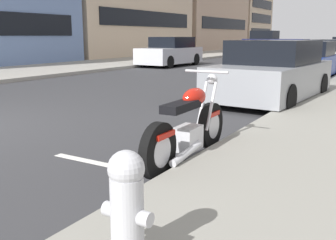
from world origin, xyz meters
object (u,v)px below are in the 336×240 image
(parked_car_mid_block, at_px, (307,61))
(fire_hydrant, at_px, (127,202))
(car_opposite_curb, at_px, (171,52))
(parked_motorcycle, at_px, (189,128))
(parked_car_across_street, at_px, (333,55))
(crossing_truck, at_px, (273,43))
(parked_car_behind_motorcycle, at_px, (272,73))

(parked_car_mid_block, xyz_separation_m, fire_hydrant, (-13.43, -1.62, -0.12))
(car_opposite_curb, bearing_deg, parked_motorcycle, 31.93)
(car_opposite_curb, distance_m, fire_hydrant, 18.62)
(parked_car_across_street, bearing_deg, parked_car_mid_block, -177.58)
(parked_motorcycle, xyz_separation_m, fire_hydrant, (-2.38, -0.80, 0.10))
(parked_car_across_street, distance_m, crossing_truck, 15.61)
(parked_car_behind_motorcycle, height_order, parked_car_across_street, parked_car_behind_motorcycle)
(parked_motorcycle, height_order, fire_hydrant, parked_motorcycle)
(parked_car_across_street, height_order, car_opposite_curb, car_opposite_curb)
(parked_motorcycle, height_order, parked_car_behind_motorcycle, parked_car_behind_motorcycle)
(parked_car_mid_block, bearing_deg, fire_hydrant, -172.27)
(parked_car_across_street, xyz_separation_m, crossing_truck, (13.97, 6.97, 0.28))
(parked_motorcycle, relative_size, parked_car_behind_motorcycle, 0.50)
(crossing_truck, relative_size, fire_hydrant, 7.56)
(car_opposite_curb, bearing_deg, parked_car_mid_block, 70.49)
(parked_car_behind_motorcycle, relative_size, fire_hydrant, 5.72)
(parked_car_mid_block, distance_m, fire_hydrant, 13.53)
(parked_car_across_street, xyz_separation_m, car_opposite_curb, (-2.62, 7.66, 0.06))
(car_opposite_curb, xyz_separation_m, fire_hydrant, (-16.22, -9.14, -0.18))
(parked_motorcycle, height_order, parked_car_mid_block, parked_car_mid_block)
(parked_motorcycle, height_order, crossing_truck, crossing_truck)
(car_opposite_curb, relative_size, fire_hydrant, 5.74)
(parked_car_mid_block, relative_size, parked_car_across_street, 0.96)
(parked_car_mid_block, distance_m, car_opposite_curb, 8.01)
(parked_car_mid_block, xyz_separation_m, crossing_truck, (19.38, 6.82, 0.28))
(parked_car_behind_motorcycle, xyz_separation_m, car_opposite_curb, (8.60, 7.89, 0.01))
(parked_motorcycle, distance_m, car_opposite_curb, 16.16)
(parked_motorcycle, distance_m, parked_car_mid_block, 11.08)
(parked_car_behind_motorcycle, bearing_deg, parked_car_across_street, 5.12)
(parked_car_across_street, height_order, fire_hydrant, parked_car_across_street)
(parked_motorcycle, bearing_deg, crossing_truck, 13.07)
(crossing_truck, height_order, car_opposite_curb, crossing_truck)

